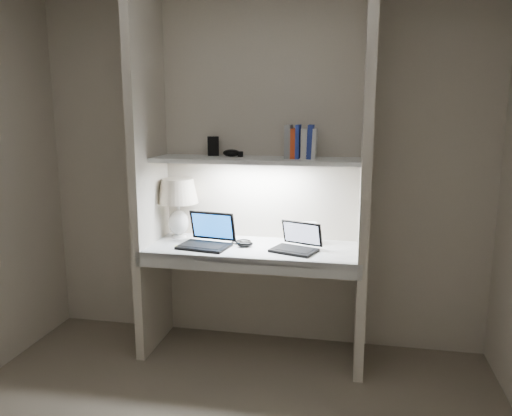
% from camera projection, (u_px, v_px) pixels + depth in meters
% --- Properties ---
extents(back_wall, '(3.20, 0.01, 2.50)m').
position_uv_depth(back_wall, '(260.00, 172.00, 3.56)').
color(back_wall, beige).
rests_on(back_wall, floor).
extents(alcove_panel_left, '(0.06, 0.55, 2.50)m').
position_uv_depth(alcove_panel_left, '(149.00, 174.00, 3.43)').
color(alcove_panel_left, beige).
rests_on(alcove_panel_left, floor).
extents(alcove_panel_right, '(0.06, 0.55, 2.50)m').
position_uv_depth(alcove_panel_right, '(365.00, 179.00, 3.16)').
color(alcove_panel_right, beige).
rests_on(alcove_panel_right, floor).
extents(desk, '(1.40, 0.55, 0.04)m').
position_uv_depth(desk, '(253.00, 249.00, 3.39)').
color(desk, white).
rests_on(desk, alcove_panel_left).
extents(desk_apron, '(1.46, 0.03, 0.10)m').
position_uv_depth(desk_apron, '(245.00, 265.00, 3.15)').
color(desk_apron, silver).
rests_on(desk_apron, desk).
extents(shelf, '(1.40, 0.36, 0.03)m').
position_uv_depth(shelf, '(255.00, 160.00, 3.37)').
color(shelf, silver).
rests_on(shelf, back_wall).
extents(strip_light, '(0.60, 0.04, 0.02)m').
position_uv_depth(strip_light, '(255.00, 163.00, 3.37)').
color(strip_light, white).
rests_on(strip_light, shelf).
extents(table_lamp, '(0.29, 0.29, 0.43)m').
position_uv_depth(table_lamp, '(178.00, 198.00, 3.59)').
color(table_lamp, white).
rests_on(table_lamp, desk).
extents(laptop_main, '(0.37, 0.33, 0.22)m').
position_uv_depth(laptop_main, '(207.00, 238.00, 3.40)').
color(laptop_main, black).
rests_on(laptop_main, desk).
extents(laptop_netbook, '(0.35, 0.33, 0.18)m').
position_uv_depth(laptop_netbook, '(297.00, 244.00, 3.29)').
color(laptop_netbook, black).
rests_on(laptop_netbook, desk).
extents(speaker, '(0.12, 0.10, 0.15)m').
position_uv_depth(speaker, '(309.00, 233.00, 3.45)').
color(speaker, silver).
rests_on(speaker, desk).
extents(mouse, '(0.13, 0.11, 0.04)m').
position_uv_depth(mouse, '(245.00, 244.00, 3.38)').
color(mouse, black).
rests_on(mouse, desk).
extents(cable_coil, '(0.13, 0.13, 0.01)m').
position_uv_depth(cable_coil, '(243.00, 242.00, 3.49)').
color(cable_coil, black).
rests_on(cable_coil, desk).
extents(sticky_note, '(0.09, 0.09, 0.00)m').
position_uv_depth(sticky_note, '(181.00, 246.00, 3.39)').
color(sticky_note, '#EFFB34').
rests_on(sticky_note, desk).
extents(book_row, '(0.21, 0.15, 0.22)m').
position_uv_depth(book_row, '(301.00, 143.00, 3.31)').
color(book_row, silver).
rests_on(book_row, shelf).
extents(shelf_box, '(0.09, 0.08, 0.13)m').
position_uv_depth(shelf_box, '(213.00, 146.00, 3.51)').
color(shelf_box, black).
rests_on(shelf_box, shelf).
extents(shelf_gadget, '(0.13, 0.11, 0.05)m').
position_uv_depth(shelf_gadget, '(231.00, 153.00, 3.44)').
color(shelf_gadget, black).
rests_on(shelf_gadget, shelf).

